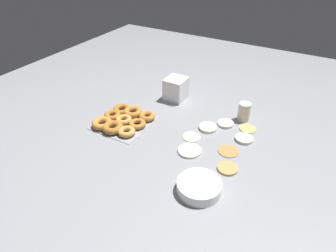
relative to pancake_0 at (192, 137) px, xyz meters
name	(u,v)px	position (x,y,z in m)	size (l,w,h in m)	color
ground_plane	(193,136)	(-0.02, 0.00, 0.00)	(3.00, 3.00, 0.00)	gray
pancake_0	(192,137)	(0.00, 0.00, 0.00)	(0.09, 0.09, 0.01)	beige
pancake_1	(244,139)	(-0.11, 0.23, 0.00)	(0.09, 0.09, 0.02)	beige
pancake_2	(189,151)	(0.11, 0.04, 0.00)	(0.11, 0.11, 0.01)	beige
pancake_3	(226,124)	(-0.19, 0.10, 0.00)	(0.09, 0.09, 0.01)	beige
pancake_4	(208,128)	(-0.11, 0.04, 0.00)	(0.10, 0.10, 0.01)	silver
pancake_5	(229,151)	(0.02, 0.20, 0.00)	(0.10, 0.10, 0.01)	#B27F42
pancake_6	(248,128)	(-0.21, 0.22, 0.00)	(0.09, 0.09, 0.01)	tan
pancake_7	(228,168)	(0.14, 0.24, 0.00)	(0.09, 0.09, 0.01)	tan
donut_tray	(123,120)	(0.07, -0.38, 0.01)	(0.29, 0.28, 0.04)	#93969B
batter_bowl	(199,187)	(0.31, 0.18, 0.02)	(0.18, 0.18, 0.05)	white
container_stack	(176,89)	(-0.31, -0.27, 0.06)	(0.13, 0.12, 0.13)	white
paper_cup	(244,112)	(-0.29, 0.17, 0.05)	(0.06, 0.06, 0.10)	beige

